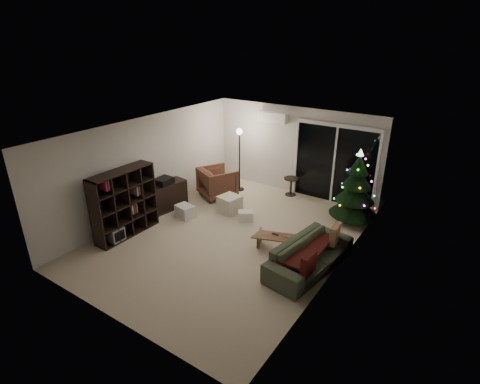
% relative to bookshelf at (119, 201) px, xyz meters
% --- Properties ---
extents(room, '(6.50, 7.51, 2.60)m').
position_rel_bookshelf_xyz_m(room, '(2.71, 2.69, 0.23)').
color(room, beige).
rests_on(room, ground).
extents(bookshelf, '(0.57, 1.61, 1.58)m').
position_rel_bookshelf_xyz_m(bookshelf, '(0.00, 0.00, 0.00)').
color(bookshelf, black).
rests_on(bookshelf, floor).
extents(media_cabinet, '(0.61, 1.23, 0.74)m').
position_rel_bookshelf_xyz_m(media_cabinet, '(0.00, 1.45, -0.42)').
color(media_cabinet, black).
rests_on(media_cabinet, floor).
extents(stereo, '(0.37, 0.44, 0.16)m').
position_rel_bookshelf_xyz_m(stereo, '(0.00, 1.45, 0.03)').
color(stereo, black).
rests_on(stereo, media_cabinet).
extents(armchair, '(1.23, 1.24, 0.85)m').
position_rel_bookshelf_xyz_m(armchair, '(0.62, 2.93, -0.36)').
color(armchair, brown).
rests_on(armchair, floor).
extents(ottoman, '(0.59, 0.59, 0.45)m').
position_rel_bookshelf_xyz_m(ottoman, '(1.51, 2.27, -0.56)').
color(ottoman, beige).
rests_on(ottoman, floor).
extents(cardboard_box_a, '(0.51, 0.42, 0.32)m').
position_rel_bookshelf_xyz_m(cardboard_box_a, '(0.72, 1.40, -0.63)').
color(cardboard_box_a, silver).
rests_on(cardboard_box_a, floor).
extents(cardboard_box_b, '(0.44, 0.42, 0.25)m').
position_rel_bookshelf_xyz_m(cardboard_box_b, '(2.11, 2.11, -0.67)').
color(cardboard_box_b, silver).
rests_on(cardboard_box_b, floor).
extents(side_table, '(0.54, 0.54, 0.53)m').
position_rel_bookshelf_xyz_m(side_table, '(2.32, 4.17, -0.53)').
color(side_table, black).
rests_on(side_table, floor).
extents(floor_lamp, '(0.29, 0.29, 1.81)m').
position_rel_bookshelf_xyz_m(floor_lamp, '(0.87, 3.68, 0.11)').
color(floor_lamp, black).
rests_on(floor_lamp, floor).
extents(sofa, '(1.12, 2.20, 0.61)m').
position_rel_bookshelf_xyz_m(sofa, '(4.30, 1.08, -0.48)').
color(sofa, '#464D3C').
rests_on(sofa, floor).
extents(sofa_throw, '(0.66, 1.51, 0.05)m').
position_rel_bookshelf_xyz_m(sofa_throw, '(4.20, 1.08, -0.35)').
color(sofa_throw, '#4B1514').
rests_on(sofa_throw, sofa).
extents(cushion_a, '(0.16, 0.41, 0.40)m').
position_rel_bookshelf_xyz_m(cushion_a, '(4.55, 1.73, -0.23)').
color(cushion_a, '#866B50').
rests_on(cushion_a, sofa).
extents(cushion_b, '(0.15, 0.41, 0.40)m').
position_rel_bookshelf_xyz_m(cushion_b, '(4.55, 0.43, -0.23)').
color(cushion_b, '#4B1514').
rests_on(cushion_b, sofa).
extents(coffee_table, '(1.22, 0.76, 0.36)m').
position_rel_bookshelf_xyz_m(coffee_table, '(3.54, 1.32, -0.61)').
color(coffee_table, brown).
rests_on(coffee_table, floor).
extents(remote_a, '(0.14, 0.04, 0.02)m').
position_rel_bookshelf_xyz_m(remote_a, '(3.39, 1.32, -0.42)').
color(remote_a, black).
rests_on(remote_a, coffee_table).
extents(remote_b, '(0.14, 0.08, 0.02)m').
position_rel_bookshelf_xyz_m(remote_b, '(3.64, 1.37, -0.42)').
color(remote_b, slate).
rests_on(remote_b, coffee_table).
extents(christmas_tree, '(1.54, 1.54, 1.88)m').
position_rel_bookshelf_xyz_m(christmas_tree, '(4.35, 3.55, 0.15)').
color(christmas_tree, black).
rests_on(christmas_tree, floor).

